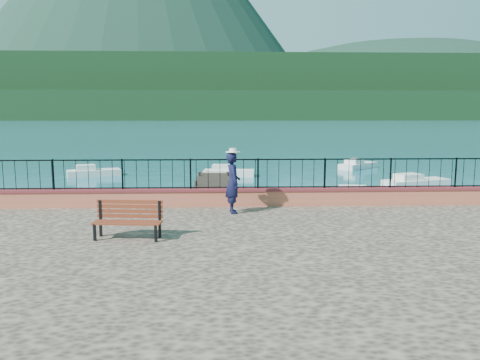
{
  "coord_description": "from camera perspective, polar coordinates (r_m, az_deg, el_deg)",
  "views": [
    {
      "loc": [
        -1.5,
        -11.42,
        4.21
      ],
      "look_at": [
        -0.96,
        2.0,
        2.3
      ],
      "focal_mm": 35.0,
      "sensor_mm": 36.0,
      "label": 1
    }
  ],
  "objects": [
    {
      "name": "ground",
      "position": [
        12.26,
        4.96,
        -12.02
      ],
      "size": [
        2000.0,
        2000.0,
        0.0
      ],
      "primitive_type": "plane",
      "color": "#19596B",
      "rests_on": "ground"
    },
    {
      "name": "boat_5",
      "position": [
        37.25,
        14.2,
        1.99
      ],
      "size": [
        3.6,
        3.44,
        0.8
      ],
      "primitive_type": "cube",
      "rotation": [
        0.0,
        0.0,
        0.74
      ],
      "color": "silver",
      "rests_on": "ground"
    },
    {
      "name": "parapet",
      "position": [
        15.43,
        3.3,
        -2.07
      ],
      "size": [
        28.0,
        0.46,
        0.58
      ],
      "primitive_type": "cube",
      "color": "#C36046",
      "rests_on": "promenade"
    },
    {
      "name": "dock",
      "position": [
        23.77,
        -3.48,
        -1.75
      ],
      "size": [
        2.0,
        16.0,
        0.3
      ],
      "primitive_type": "cube",
      "color": "#2D231C",
      "rests_on": "ground"
    },
    {
      "name": "boat_3",
      "position": [
        33.33,
        -17.39,
        1.17
      ],
      "size": [
        3.7,
        2.43,
        0.8
      ],
      "primitive_type": "cube",
      "rotation": [
        0.0,
        0.0,
        0.36
      ],
      "color": "silver",
      "rests_on": "ground"
    },
    {
      "name": "person",
      "position": [
        14.19,
        -0.87,
        -0.34
      ],
      "size": [
        0.54,
        0.74,
        1.86
      ],
      "primitive_type": "imported",
      "rotation": [
        0.0,
        0.0,
        1.73
      ],
      "color": "black",
      "rests_on": "promenade"
    },
    {
      "name": "boat_2",
      "position": [
        29.0,
        20.72,
        0.03
      ],
      "size": [
        4.21,
        2.52,
        0.8
      ],
      "primitive_type": "cube",
      "rotation": [
        0.0,
        0.0,
        0.33
      ],
      "color": "silver",
      "rests_on": "ground"
    },
    {
      "name": "railing",
      "position": [
        15.32,
        3.32,
        0.75
      ],
      "size": [
        27.0,
        0.05,
        0.95
      ],
      "primitive_type": "cube",
      "color": "black",
      "rests_on": "parapet"
    },
    {
      "name": "boat_0",
      "position": [
        21.16,
        -19.86,
        -2.76
      ],
      "size": [
        3.6,
        2.6,
        0.8
      ],
      "primitive_type": "cube",
      "rotation": [
        0.0,
        0.0,
        0.43
      ],
      "color": "white",
      "rests_on": "ground"
    },
    {
      "name": "hat",
      "position": [
        14.08,
        -0.88,
        3.65
      ],
      "size": [
        0.44,
        0.44,
        0.12
      ],
      "primitive_type": "cylinder",
      "color": "silver",
      "rests_on": "person"
    },
    {
      "name": "foothills",
      "position": [
        371.84,
        -2.11,
        10.85
      ],
      "size": [
        900.0,
        120.0,
        44.0
      ],
      "primitive_type": "cube",
      "color": "black",
      "rests_on": "ground"
    },
    {
      "name": "park_bench",
      "position": [
        11.69,
        -13.49,
        -5.64
      ],
      "size": [
        1.69,
        0.71,
        0.91
      ],
      "rotation": [
        0.0,
        0.0,
        -0.11
      ],
      "color": "black",
      "rests_on": "promenade"
    },
    {
      "name": "boat_1",
      "position": [
        23.11,
        14.95,
        -1.66
      ],
      "size": [
        3.8,
        1.87,
        0.8
      ],
      "primitive_type": "cube",
      "rotation": [
        0.0,
        0.0,
        -0.16
      ],
      "color": "silver",
      "rests_on": "ground"
    },
    {
      "name": "companion_hill",
      "position": [
        612.86,
        19.04,
        7.28
      ],
      "size": [
        448.0,
        384.0,
        180.0
      ],
      "primitive_type": "ellipsoid",
      "color": "#142D23",
      "rests_on": "ground"
    },
    {
      "name": "far_forest",
      "position": [
        311.46,
        -2.05,
        8.99
      ],
      "size": [
        900.0,
        60.0,
        18.0
      ],
      "primitive_type": "cube",
      "color": "black",
      "rests_on": "ground"
    },
    {
      "name": "boat_4",
      "position": [
        31.72,
        -1.37,
        1.2
      ],
      "size": [
        3.51,
        1.62,
        0.8
      ],
      "primitive_type": "cube",
      "rotation": [
        0.0,
        0.0,
        -0.1
      ],
      "color": "silver",
      "rests_on": "ground"
    }
  ]
}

